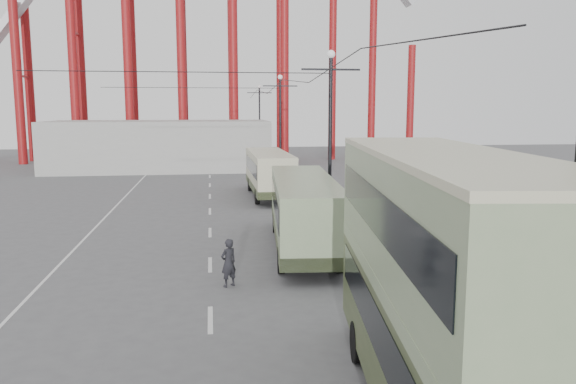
{
  "coord_description": "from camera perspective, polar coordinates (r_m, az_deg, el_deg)",
  "views": [
    {
      "loc": [
        -0.9,
        -12.1,
        6.2
      ],
      "look_at": [
        2.07,
        9.29,
        3.0
      ],
      "focal_mm": 35.0,
      "sensor_mm": 36.0,
      "label": 1
    }
  ],
  "objects": [
    {
      "name": "ground",
      "position": [
        13.62,
        -3.43,
        -18.66
      ],
      "size": [
        160.0,
        160.0,
        0.0
      ],
      "primitive_type": "plane",
      "color": "#535356",
      "rests_on": "ground"
    },
    {
      "name": "road_markings",
      "position": [
        32.4,
        -7.69,
        -2.67
      ],
      "size": [
        12.52,
        120.0,
        0.01
      ],
      "color": "silver",
      "rests_on": "ground"
    },
    {
      "name": "lamp_post_mid",
      "position": [
        30.83,
        4.3,
        5.58
      ],
      "size": [
        3.2,
        0.44,
        9.32
      ],
      "color": "black",
      "rests_on": "ground"
    },
    {
      "name": "lamp_post_far",
      "position": [
        52.52,
        -0.79,
        6.77
      ],
      "size": [
        3.2,
        0.44,
        9.32
      ],
      "color": "black",
      "rests_on": "ground"
    },
    {
      "name": "lamp_post_distant",
      "position": [
        74.4,
        -2.91,
        7.25
      ],
      "size": [
        3.2,
        0.44,
        9.32
      ],
      "color": "black",
      "rests_on": "ground"
    },
    {
      "name": "fairground_shed",
      "position": [
        59.43,
        -12.85,
        4.65
      ],
      "size": [
        22.0,
        10.0,
        5.0
      ],
      "primitive_type": "cube",
      "color": "#9C9C97",
      "rests_on": "ground"
    },
    {
      "name": "double_decker_bus",
      "position": [
        11.2,
        15.27,
        -8.27
      ],
      "size": [
        3.75,
        10.34,
        5.43
      ],
      "rotation": [
        0.0,
        0.0,
        -0.12
      ],
      "color": "#323D20",
      "rests_on": "ground"
    },
    {
      "name": "single_decker_green",
      "position": [
        24.92,
        1.62,
        -1.76
      ],
      "size": [
        3.53,
        11.42,
        3.18
      ],
      "rotation": [
        0.0,
        0.0,
        -0.09
      ],
      "color": "gray",
      "rests_on": "ground"
    },
    {
      "name": "single_decker_cream",
      "position": [
        40.01,
        -1.94,
        2.09
      ],
      "size": [
        2.65,
        10.2,
        3.17
      ],
      "rotation": [
        0.0,
        0.0,
        0.01
      ],
      "color": "beige",
      "rests_on": "ground"
    },
    {
      "name": "pedestrian",
      "position": [
        19.94,
        -6.07,
        -7.16
      ],
      "size": [
        0.75,
        0.69,
        1.72
      ],
      "primitive_type": "imported",
      "rotation": [
        0.0,
        0.0,
        3.74
      ],
      "color": "black",
      "rests_on": "ground"
    }
  ]
}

